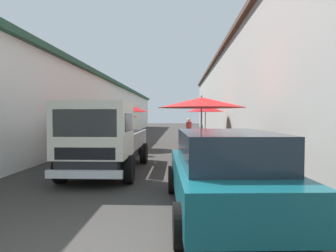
# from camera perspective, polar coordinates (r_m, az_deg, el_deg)

# --- Properties ---
(ground) EXTENTS (90.00, 90.00, 0.00)m
(ground) POSITION_cam_1_polar(r_m,az_deg,el_deg) (16.86, -0.97, -3.74)
(ground) COLOR #33302D
(building_left_whitewash) EXTENTS (49.80, 7.50, 4.29)m
(building_left_whitewash) POSITION_cam_1_polar(r_m,az_deg,el_deg) (20.78, -21.57, 3.17)
(building_left_whitewash) COLOR silver
(building_left_whitewash) RESTS_ON ground
(building_right_concrete) EXTENTS (49.80, 7.50, 6.42)m
(building_right_concrete) POSITION_cam_1_polar(r_m,az_deg,el_deg) (20.12, 21.25, 6.24)
(building_right_concrete) COLOR gray
(building_right_concrete) RESTS_ON ground
(fruit_stall_far_right) EXTENTS (2.32, 2.32, 2.42)m
(fruit_stall_far_right) POSITION_cam_1_polar(r_m,az_deg,el_deg) (18.02, 7.52, 2.23)
(fruit_stall_far_right) COLOR #9E9EA3
(fruit_stall_far_right) RESTS_ON ground
(fruit_stall_far_left) EXTENTS (2.87, 2.87, 2.40)m
(fruit_stall_far_left) POSITION_cam_1_polar(r_m,az_deg,el_deg) (9.47, 6.64, 3.28)
(fruit_stall_far_left) COLOR #9E9EA3
(fruit_stall_far_left) RESTS_ON ground
(fruit_stall_near_right) EXTENTS (2.15, 2.15, 2.37)m
(fruit_stall_near_right) POSITION_cam_1_polar(r_m,az_deg,el_deg) (14.85, -7.89, 1.89)
(fruit_stall_near_right) COLOR #9E9EA3
(fruit_stall_near_right) RESTS_ON ground
(fruit_stall_mid_lane) EXTENTS (2.20, 2.20, 2.24)m
(fruit_stall_mid_lane) POSITION_cam_1_polar(r_m,az_deg,el_deg) (11.68, -15.60, 2.00)
(fruit_stall_mid_lane) COLOR #9E9EA3
(fruit_stall_mid_lane) RESTS_ON ground
(fruit_stall_near_left) EXTENTS (2.81, 2.81, 2.11)m
(fruit_stall_near_left) POSITION_cam_1_polar(r_m,az_deg,el_deg) (18.51, -10.11, 1.93)
(fruit_stall_near_left) COLOR #9E9EA3
(fruit_stall_near_left) RESTS_ON ground
(hatchback_car) EXTENTS (4.01, 2.12, 1.45)m
(hatchback_car) POSITION_cam_1_polar(r_m,az_deg,el_deg) (5.18, 11.26, -8.96)
(hatchback_car) COLOR #0F4C56
(hatchback_car) RESTS_ON ground
(delivery_truck) EXTENTS (4.93, 1.99, 2.08)m
(delivery_truck) POSITION_cam_1_polar(r_m,az_deg,el_deg) (8.15, -13.02, -2.77)
(delivery_truck) COLOR black
(delivery_truck) RESTS_ON ground
(vendor_by_crates) EXTENTS (0.39, 0.55, 1.55)m
(vendor_by_crates) POSITION_cam_1_polar(r_m,az_deg,el_deg) (12.65, -7.99, -1.71)
(vendor_by_crates) COLOR #665B4C
(vendor_by_crates) RESTS_ON ground
(vendor_in_shade) EXTENTS (0.60, 0.33, 1.57)m
(vendor_in_shade) POSITION_cam_1_polar(r_m,az_deg,el_deg) (16.39, 4.16, -0.76)
(vendor_in_shade) COLOR #232328
(vendor_in_shade) RESTS_ON ground
(parked_scooter) EXTENTS (1.69, 0.35, 1.14)m
(parked_scooter) POSITION_cam_1_polar(r_m,az_deg,el_deg) (16.62, 6.95, -2.29)
(parked_scooter) COLOR black
(parked_scooter) RESTS_ON ground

